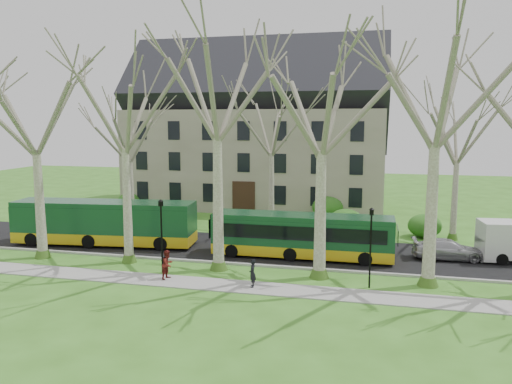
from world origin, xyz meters
TOP-DOWN VIEW (x-y plane):
  - ground at (0.00, 0.00)m, footprint 120.00×120.00m
  - sidewalk at (0.00, -2.50)m, footprint 70.00×2.00m
  - road at (0.00, 5.50)m, footprint 80.00×8.00m
  - curb at (0.00, 1.50)m, footprint 80.00×0.25m
  - building at (-6.00, 24.00)m, footprint 26.50×12.20m
  - tree_row_verge at (0.00, 0.30)m, footprint 49.00×7.00m
  - tree_row_far at (-1.33, 11.00)m, footprint 33.00×7.00m
  - lamp_row at (-0.00, -1.00)m, footprint 36.22×0.22m
  - hedges at (-4.67, 14.00)m, footprint 30.60×8.60m
  - bus_lead at (-12.75, 4.17)m, footprint 13.24×4.05m
  - bus_follow at (1.60, 4.05)m, footprint 11.70×2.52m
  - sedan at (10.88, 5.71)m, footprint 4.61×2.15m
  - pedestrian_a at (-0.13, -2.47)m, footprint 0.51×0.64m
  - pedestrian_b at (-5.15, -2.18)m, footprint 0.79×0.92m

SIDE VIEW (x-z plane):
  - ground at x=0.00m, z-range 0.00..0.00m
  - sidewalk at x=0.00m, z-range 0.00..0.06m
  - road at x=0.00m, z-range 0.00..0.06m
  - curb at x=0.00m, z-range 0.00..0.14m
  - sedan at x=10.88m, z-range 0.06..1.36m
  - pedestrian_a at x=-0.13m, z-range 0.06..1.60m
  - pedestrian_b at x=-5.15m, z-range 0.06..1.71m
  - hedges at x=-4.67m, z-range 0.00..2.00m
  - bus_follow at x=1.60m, z-range 0.06..2.98m
  - bus_lead at x=-12.75m, z-range 0.06..3.32m
  - lamp_row at x=0.00m, z-range 0.42..4.72m
  - tree_row_far at x=-1.33m, z-range 0.00..12.00m
  - tree_row_verge at x=0.00m, z-range 0.00..14.00m
  - building at x=-6.00m, z-range 0.07..16.07m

